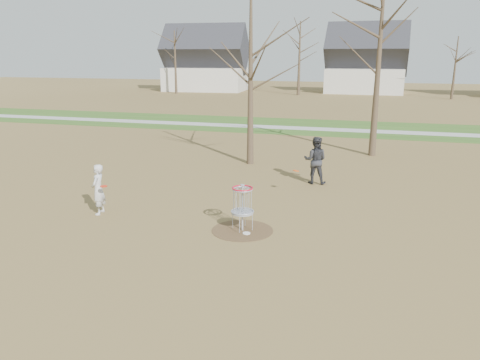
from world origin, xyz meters
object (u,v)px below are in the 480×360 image
Objects in this scene: disc_golf_basket at (242,201)px; disc_grounded at (246,233)px; player_throwing at (315,160)px; player_standing at (98,190)px.

disc_grounded is at bearing -51.32° from disc_golf_basket.
player_throwing reaches higher than disc_golf_basket.
player_throwing is at bearing 122.52° from player_standing.
player_standing reaches higher than disc_grounded.
player_throwing is 1.39× the size of disc_golf_basket.
player_standing is 4.82m from disc_golf_basket.
player_standing is 5.07m from disc_grounded.
disc_grounded is 0.94m from disc_golf_basket.
player_throwing is (6.17, 5.62, 0.13)m from player_standing.
player_standing is 8.35m from player_throwing.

